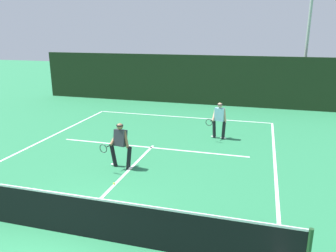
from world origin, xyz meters
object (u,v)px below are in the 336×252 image
object	(u,v)px
light_pole	(308,34)
player_far	(219,119)
tennis_ball	(114,183)
player_near	(120,144)

from	to	relation	value
light_pole	player_far	bearing A→B (deg)	-116.46
tennis_ball	player_far	bearing A→B (deg)	65.59
player_near	player_far	size ratio (longest dim) A/B	1.00
player_near	tennis_ball	distance (m)	1.57
player_far	player_near	bearing A→B (deg)	64.38
player_far	light_pole	world-z (taller)	light_pole
player_far	tennis_ball	world-z (taller)	player_far
player_near	light_pole	size ratio (longest dim) A/B	0.22
player_far	light_pole	size ratio (longest dim) A/B	0.22
player_far	tennis_ball	bearing A→B (deg)	73.83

